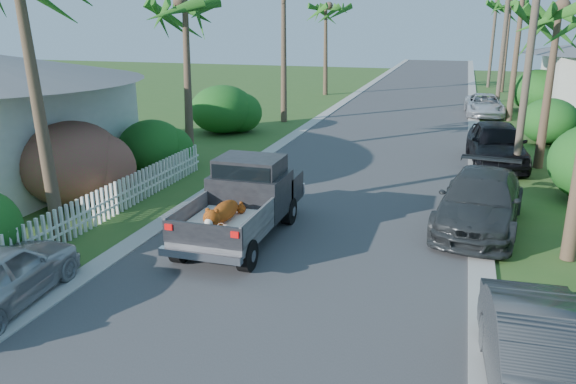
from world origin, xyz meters
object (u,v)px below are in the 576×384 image
(parked_car_rm, at_px, (480,202))
(palm_l_b, at_px, (183,3))
(parked_car_rf, at_px, (497,144))
(utility_pole_d, at_px, (494,31))
(utility_pole_c, at_px, (504,36))
(pickup_truck, at_px, (247,198))
(palm_r_d, at_px, (511,3))
(parked_car_rn, at_px, (543,363))
(utility_pole_b, at_px, (530,49))
(palm_l_d, at_px, (326,6))
(parked_car_rd, at_px, (484,105))
(palm_r_b, at_px, (560,8))

(parked_car_rm, relative_size, palm_l_b, 0.70)
(parked_car_rf, height_order, utility_pole_d, utility_pole_d)
(parked_car_rf, xyz_separation_m, utility_pole_c, (0.60, 13.00, 3.75))
(pickup_truck, xyz_separation_m, palm_r_d, (8.23, 34.84, 5.73))
(palm_r_d, xyz_separation_m, utility_pole_d, (-0.90, 3.00, -2.14))
(parked_car_rn, bearing_deg, utility_pole_b, 83.46)
(utility_pole_c, bearing_deg, parked_car_rn, -91.22)
(parked_car_rn, relative_size, utility_pole_b, 0.47)
(palm_l_d, distance_m, utility_pole_b, 24.31)
(parked_car_rd, distance_m, utility_pole_d, 16.13)
(parked_car_rf, relative_size, palm_r_b, 0.69)
(parked_car_rm, xyz_separation_m, utility_pole_c, (1.35, 20.52, 3.85))
(palm_l_d, height_order, utility_pole_c, utility_pole_c)
(palm_r_d, relative_size, utility_pole_c, 0.89)
(parked_car_rf, relative_size, utility_pole_c, 0.56)
(pickup_truck, height_order, parked_car_rn, pickup_truck)
(parked_car_rn, bearing_deg, parked_car_rd, 86.36)
(parked_car_rn, distance_m, parked_car_rm, 7.65)
(pickup_truck, distance_m, parked_car_rn, 8.56)
(parked_car_rd, distance_m, palm_l_d, 14.38)
(palm_l_d, relative_size, utility_pole_b, 0.86)
(parked_car_rm, xyz_separation_m, parked_car_rd, (0.61, 19.90, -0.12))
(palm_r_b, height_order, palm_r_d, palm_r_d)
(palm_l_d, bearing_deg, utility_pole_c, -26.38)
(pickup_truck, relative_size, parked_car_rm, 0.99)
(palm_r_d, relative_size, utility_pole_d, 0.89)
(parked_car_rm, height_order, utility_pole_c, utility_pole_c)
(palm_r_d, bearing_deg, palm_l_b, -115.41)
(parked_car_rf, relative_size, palm_r_d, 0.63)
(parked_car_rf, distance_m, palm_l_d, 22.90)
(parked_car_rd, relative_size, palm_l_b, 0.62)
(utility_pole_c, distance_m, utility_pole_d, 15.00)
(palm_r_d, xyz_separation_m, utility_pole_b, (-0.90, -27.00, -2.14))
(palm_l_b, bearing_deg, parked_car_rn, -45.79)
(parked_car_rn, bearing_deg, palm_l_b, 130.29)
(parked_car_rm, bearing_deg, parked_car_rd, 95.52)
(parked_car_rn, distance_m, utility_pole_b, 13.71)
(parked_car_rm, height_order, utility_pole_d, utility_pole_d)
(parked_car_rf, distance_m, utility_pole_b, 4.29)
(parked_car_rd, height_order, palm_l_b, palm_l_b)
(palm_l_b, height_order, utility_pole_d, utility_pole_d)
(palm_r_b, relative_size, palm_r_d, 0.90)
(palm_l_b, distance_m, utility_pole_d, 33.42)
(parked_car_rn, distance_m, palm_r_d, 40.61)
(parked_car_rn, bearing_deg, parked_car_rm, 91.69)
(pickup_truck, relative_size, utility_pole_d, 0.57)
(parked_car_rd, bearing_deg, parked_car_rm, -94.57)
(pickup_truck, relative_size, palm_r_b, 0.71)
(utility_pole_b, bearing_deg, palm_l_d, 119.95)
(palm_r_b, bearing_deg, parked_car_rf, 180.00)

